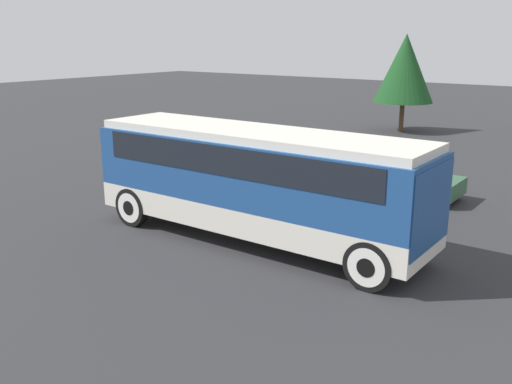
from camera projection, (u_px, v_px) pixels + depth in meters
ground_plane at (256, 240)px, 16.24m from camera, size 120.00×120.00×0.00m
tour_bus at (259, 175)px, 15.68m from camera, size 9.94×2.65×3.17m
parked_car_near at (395, 176)px, 20.77m from camera, size 4.57×1.86×1.40m
parked_car_mid at (281, 165)px, 22.64m from camera, size 4.32×1.92×1.37m
tree_left at (405, 68)px, 33.95m from camera, size 3.54×3.54×5.80m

